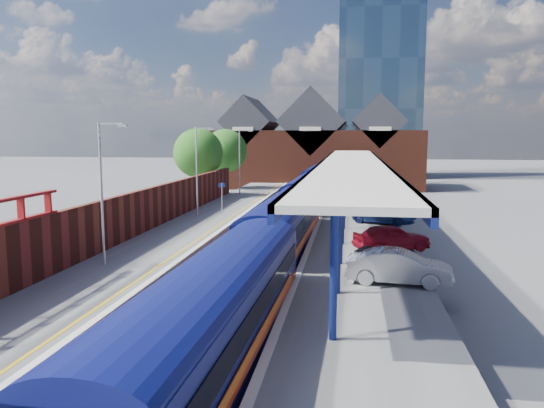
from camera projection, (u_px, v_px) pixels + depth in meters
The scene contains 23 objects.
ground at pixel (291, 216), 48.84m from camera, with size 240.00×240.00×0.00m, color #5B5B5E.
ballast_bed at pixel (275, 235), 39.03m from camera, with size 6.00×76.00×0.06m, color #473D33.
rails at pixel (275, 234), 39.02m from camera, with size 4.51×76.00×0.14m.
left_platform at pixel (203, 227), 39.79m from camera, with size 5.00×76.00×1.00m, color #565659.
right_platform at pixel (358, 231), 38.09m from camera, with size 6.00×76.00×1.00m, color #565659.
coping_left at pixel (233, 221), 39.37m from camera, with size 0.30×76.00×0.05m, color silver.
coping_right at pixel (318, 223), 38.44m from camera, with size 0.30×76.00×0.05m, color silver.
yellow_line at pixel (226, 221), 39.46m from camera, with size 0.14×76.00×0.01m, color yellow.
train at pixel (298, 204), 40.37m from camera, with size 3.19×65.96×3.45m.
canopy at pixel (352, 164), 39.46m from camera, with size 4.50×52.00×4.48m.
lamp_post_b at pixel (104, 184), 25.61m from camera, with size 1.48×0.18×7.00m.
lamp_post_c at pixel (198, 166), 41.30m from camera, with size 1.48×0.18×7.00m.
lamp_post_d at pixel (241, 157), 56.99m from camera, with size 1.48×0.18×7.00m.
platform_sign at pixel (222, 193), 43.35m from camera, with size 0.55×0.08×2.50m.
brick_wall at pixel (134, 213), 33.58m from camera, with size 0.35×50.00×3.86m.
station_building at pixel (313, 149), 75.60m from camera, with size 30.00×12.12×13.78m.
glass_tower at pixel (380, 62), 93.79m from camera, with size 14.20×14.20×40.30m.
tree_near at pixel (199, 154), 55.48m from camera, with size 5.20×5.20×8.10m.
tree_far at pixel (226, 152), 63.17m from camera, with size 5.20×5.20×8.10m.
parked_car_red at pixel (392, 237), 29.41m from camera, with size 1.72×4.27×1.45m, color maroon.
parked_car_silver at pixel (399, 267), 22.73m from camera, with size 1.56×4.48×1.48m, color #A4A4A8.
parked_car_dark at pixel (403, 265), 23.61m from camera, with size 1.68×4.12×1.20m, color black.
parked_car_blue at pixel (384, 215), 38.40m from camera, with size 2.09×4.53×1.26m, color navy.
Camera 1 is at (5.49, -18.02, 7.35)m, focal length 35.00 mm.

